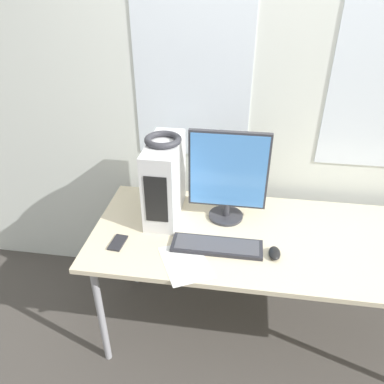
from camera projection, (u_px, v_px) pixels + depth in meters
The scene contains 9 objects.
wall_back at pixel (287, 103), 2.17m from camera, with size 8.00×0.07×2.70m.
desk at pixel (278, 245), 2.05m from camera, with size 2.04×0.81×0.78m.
pc_tower at pixel (165, 180), 2.10m from camera, with size 0.17×0.43×0.45m.
headphones at pixel (163, 140), 1.98m from camera, with size 0.20×0.20×0.03m.
monitor_main at pixel (228, 176), 2.04m from camera, with size 0.43×0.20×0.53m.
keyboard at pixel (217, 246), 1.94m from camera, with size 0.47×0.15×0.02m.
mouse at pixel (274, 253), 1.89m from camera, with size 0.06×0.10×0.03m.
cell_phone at pixel (118, 243), 1.98m from camera, with size 0.08×0.13×0.01m.
paper_sheet_left at pixel (185, 262), 1.85m from camera, with size 0.32×0.36×0.00m.
Camera 1 is at (-0.23, -1.24, 2.05)m, focal length 35.00 mm.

